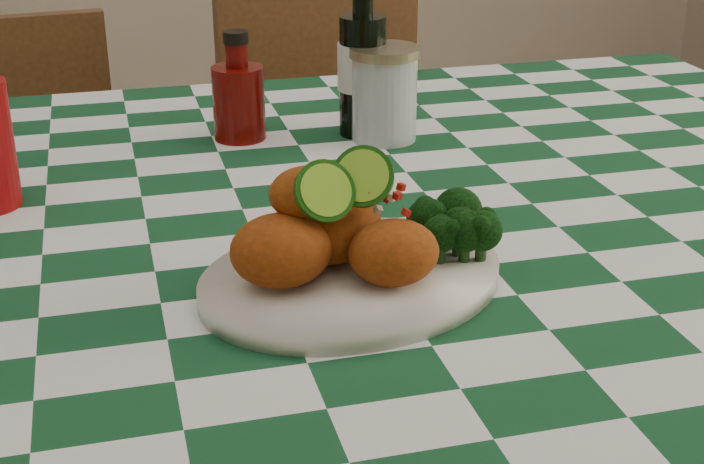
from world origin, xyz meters
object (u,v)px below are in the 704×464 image
object	(u,v)px
beer_bottle	(363,49)
wooden_chair_left	(34,262)
mason_jar	(384,94)
plate	(352,279)
wooden_chair_right	(351,227)
ketchup_bottle	(238,86)
fried_chicken_pile	(347,216)

from	to	relation	value
beer_bottle	wooden_chair_left	xyz separation A→B (m)	(-0.48, 0.53, -0.48)
wooden_chair_left	mason_jar	bearing A→B (deg)	-54.12
mason_jar	wooden_chair_left	bearing A→B (deg)	132.04
wooden_chair_left	plate	bearing A→B (deg)	-75.92
plate	wooden_chair_right	world-z (taller)	wooden_chair_right
mason_jar	plate	bearing A→B (deg)	-110.33
wooden_chair_right	beer_bottle	bearing A→B (deg)	-108.48
mason_jar	wooden_chair_right	world-z (taller)	mason_jar
mason_jar	beer_bottle	xyz separation A→B (m)	(-0.02, 0.03, 0.05)
ketchup_bottle	mason_jar	distance (m)	0.19
plate	ketchup_bottle	bearing A→B (deg)	93.94
plate	wooden_chair_left	world-z (taller)	wooden_chair_left
mason_jar	wooden_chair_right	bearing A→B (deg)	80.09
plate	fried_chicken_pile	world-z (taller)	fried_chicken_pile
fried_chicken_pile	mason_jar	distance (m)	0.43
mason_jar	fried_chicken_pile	bearing A→B (deg)	-110.94
fried_chicken_pile	wooden_chair_left	world-z (taller)	fried_chicken_pile
beer_bottle	plate	bearing A→B (deg)	-106.51
wooden_chair_left	wooden_chair_right	distance (m)	0.59
plate	wooden_chair_right	distance (m)	1.00
ketchup_bottle	mason_jar	bearing A→B (deg)	-15.87
plate	mason_jar	size ratio (longest dim) A/B	2.36
ketchup_bottle	wooden_chair_right	size ratio (longest dim) A/B	0.16
ketchup_bottle	mason_jar	size ratio (longest dim) A/B	1.16
fried_chicken_pile	ketchup_bottle	size ratio (longest dim) A/B	1.19
fried_chicken_pile	ketchup_bottle	world-z (taller)	ketchup_bottle
beer_bottle	wooden_chair_right	distance (m)	0.67
plate	wooden_chair_left	distance (m)	1.09
fried_chicken_pile	wooden_chair_right	xyz separation A→B (m)	(0.24, 0.90, -0.42)
ketchup_bottle	wooden_chair_left	xyz separation A→B (m)	(-0.32, 0.50, -0.44)
fried_chicken_pile	mason_jar	xyz separation A→B (m)	(0.15, 0.40, -0.01)
ketchup_bottle	wooden_chair_right	world-z (taller)	ketchup_bottle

